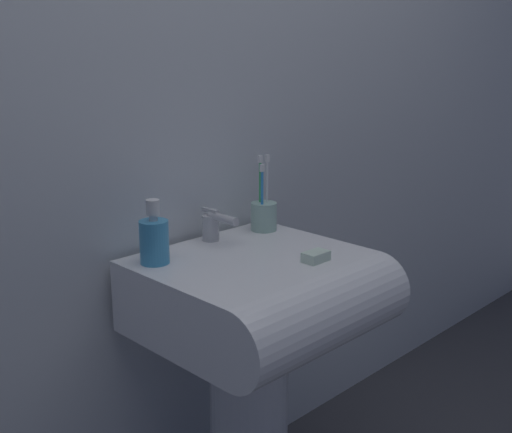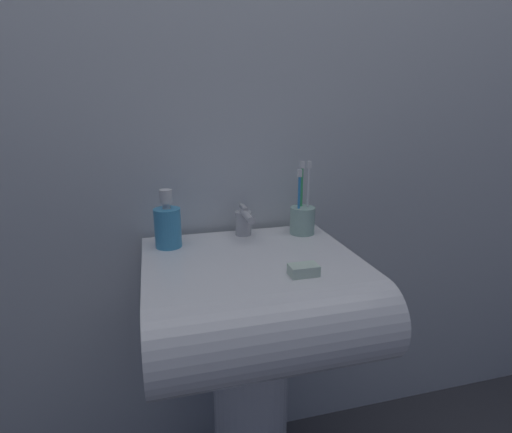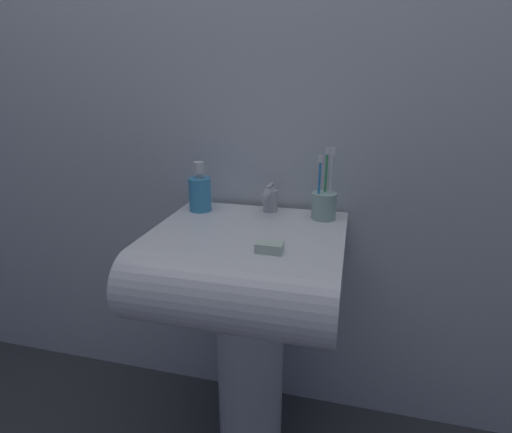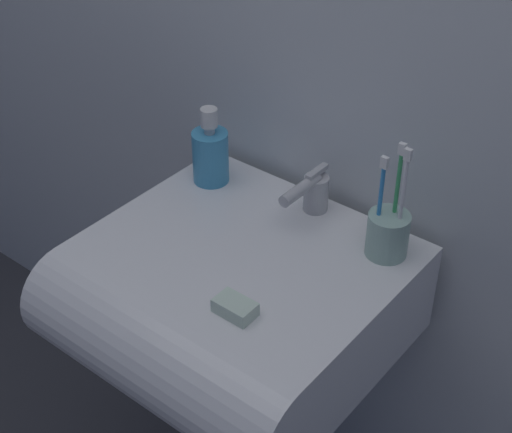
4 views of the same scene
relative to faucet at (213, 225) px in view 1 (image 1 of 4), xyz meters
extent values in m
cube|color=silver|center=(-0.02, 0.10, 0.40)|extent=(5.00, 0.05, 2.40)
cylinder|color=white|center=(-0.02, -0.15, -0.51)|extent=(0.20, 0.20, 0.58)
cube|color=white|center=(-0.02, -0.15, -0.13)|extent=(0.52, 0.42, 0.18)
cylinder|color=white|center=(-0.02, -0.36, -0.13)|extent=(0.52, 0.18, 0.18)
cylinder|color=#B7B7BC|center=(0.00, 0.01, -0.01)|extent=(0.05, 0.05, 0.07)
cylinder|color=#B7B7BC|center=(0.00, -0.04, 0.02)|extent=(0.02, 0.10, 0.02)
cube|color=#B7B7BC|center=(0.00, 0.01, 0.04)|extent=(0.01, 0.06, 0.01)
cylinder|color=#99BFB2|center=(0.17, -0.02, -0.01)|extent=(0.07, 0.07, 0.08)
cylinder|color=#338CD8|center=(0.15, -0.03, 0.05)|extent=(0.01, 0.01, 0.15)
cube|color=white|center=(0.15, -0.03, 0.13)|extent=(0.01, 0.01, 0.02)
cylinder|color=white|center=(0.18, -0.02, 0.06)|extent=(0.01, 0.01, 0.18)
cube|color=white|center=(0.18, -0.02, 0.15)|extent=(0.01, 0.01, 0.02)
cylinder|color=#3FB266|center=(0.17, -0.01, 0.06)|extent=(0.01, 0.01, 0.17)
cube|color=white|center=(0.17, -0.01, 0.15)|extent=(0.01, 0.01, 0.02)
cylinder|color=#3F99CC|center=(-0.21, -0.03, 0.01)|extent=(0.07, 0.07, 0.10)
cylinder|color=silver|center=(-0.21, -0.03, 0.07)|extent=(0.02, 0.02, 0.01)
cylinder|color=silver|center=(-0.21, -0.03, 0.09)|extent=(0.03, 0.03, 0.04)
cube|color=silver|center=(0.06, -0.29, -0.03)|extent=(0.06, 0.04, 0.02)
camera|label=1|loc=(-1.06, -1.21, 0.45)|focal=45.00mm
camera|label=2|loc=(-0.24, -1.05, 0.32)|focal=28.00mm
camera|label=3|loc=(0.24, -1.15, 0.35)|focal=28.00mm
camera|label=4|loc=(0.65, -0.97, 0.78)|focal=55.00mm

